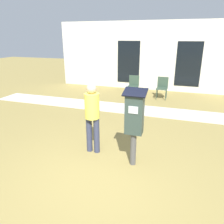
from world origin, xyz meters
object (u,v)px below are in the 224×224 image
object	(u,v)px
outdoor_chair_left	(133,84)
outdoor_chair_middle	(162,86)
parking_meter	(134,118)
person_standing	(92,113)

from	to	relation	value
outdoor_chair_left	outdoor_chair_middle	distance (m)	1.24
outdoor_chair_middle	outdoor_chair_left	bearing A→B (deg)	177.48
parking_meter	outdoor_chair_left	bearing A→B (deg)	103.25
person_standing	outdoor_chair_middle	xyz separation A→B (m)	(0.97, 5.11, -0.40)
person_standing	outdoor_chair_middle	size ratio (longest dim) A/B	1.76
parking_meter	person_standing	bearing A→B (deg)	166.69
parking_meter	outdoor_chair_middle	size ratio (longest dim) A/B	1.77
outdoor_chair_middle	parking_meter	bearing A→B (deg)	-93.39
outdoor_chair_middle	person_standing	bearing A→B (deg)	-104.29
outdoor_chair_left	outdoor_chair_middle	xyz separation A→B (m)	(1.24, 0.02, 0.00)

